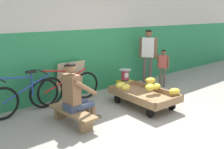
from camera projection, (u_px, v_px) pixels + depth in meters
ground_plane at (163, 128)px, 4.39m from camera, size 80.00×80.00×0.00m
back_wall at (78, 26)px, 5.97m from camera, size 16.00×0.30×3.31m
banana_cart at (144, 96)px, 5.36m from camera, size 0.90×1.47×0.36m
banana_pile at (146, 86)px, 5.26m from camera, size 0.83×1.26×0.26m
low_bench at (73, 114)px, 4.49m from camera, size 0.38×1.12×0.27m
vendor_seated at (76, 94)px, 4.46m from camera, size 0.70×0.51×1.14m
plastic_crate at (125, 86)px, 6.37m from camera, size 0.36×0.28×0.30m
weighing_scale at (125, 75)px, 6.30m from camera, size 0.30×0.30×0.29m
bicycle_near_left at (28, 96)px, 5.01m from camera, size 1.66×0.48×0.86m
bicycle_far_left at (66, 88)px, 5.55m from camera, size 1.66×0.48×0.86m
sign_board at (70, 80)px, 5.88m from camera, size 0.70×0.23×0.88m
customer_adult at (148, 51)px, 6.80m from camera, size 0.34×0.43×1.53m
customer_child at (163, 64)px, 6.71m from camera, size 0.20×0.31×1.02m
shopping_bag at (139, 93)px, 5.95m from camera, size 0.18×0.12×0.24m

